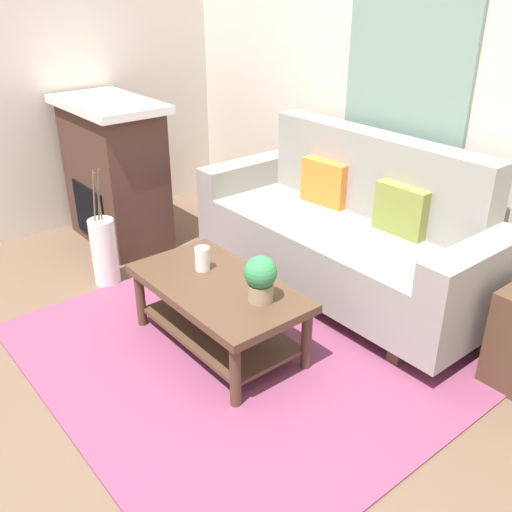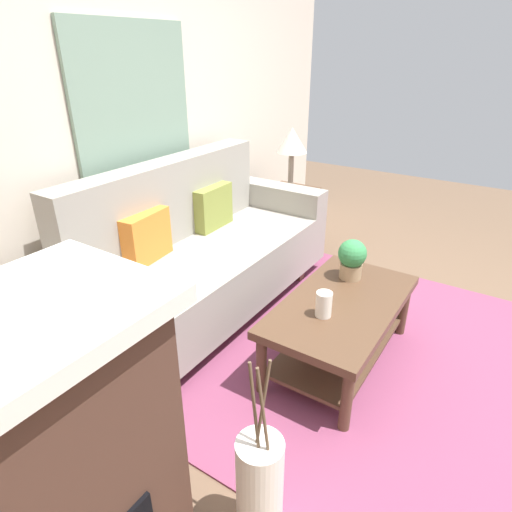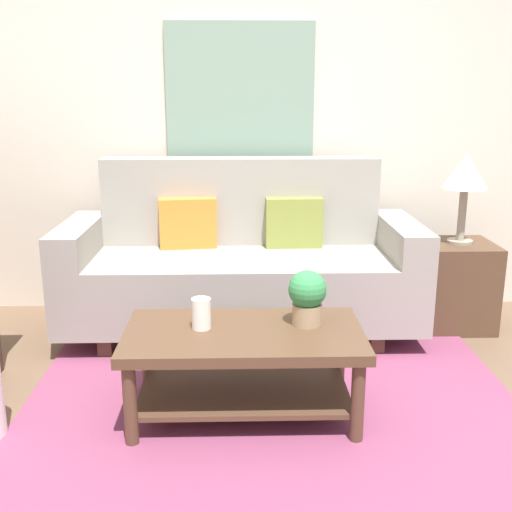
{
  "view_description": "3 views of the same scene",
  "coord_description": "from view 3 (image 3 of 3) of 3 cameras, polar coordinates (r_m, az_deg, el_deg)",
  "views": [
    {
      "loc": [
        2.22,
        -1.18,
        2.04
      ],
      "look_at": [
        -0.2,
        0.79,
        0.48
      ],
      "focal_mm": 40.09,
      "sensor_mm": 36.0,
      "label": 1
    },
    {
      "loc": [
        -2.22,
        -0.29,
        1.77
      ],
      "look_at": [
        -0.07,
        1.11,
        0.52
      ],
      "focal_mm": 30.27,
      "sensor_mm": 36.0,
      "label": 2
    },
    {
      "loc": [
        -0.15,
        -2.18,
        1.49
      ],
      "look_at": [
        -0.07,
        0.99,
        0.64
      ],
      "focal_mm": 43.07,
      "sensor_mm": 36.0,
      "label": 3
    }
  ],
  "objects": [
    {
      "name": "side_table",
      "position": [
        4.19,
        18.06,
        -2.56
      ],
      "size": [
        0.44,
        0.44,
        0.56
      ],
      "primitive_type": "cube",
      "color": "#513826",
      "rests_on": "ground_plane"
    },
    {
      "name": "framed_painting",
      "position": [
        4.19,
        -1.5,
        14.69
      ],
      "size": [
        0.98,
        0.03,
        0.93
      ],
      "primitive_type": "cube",
      "color": "gray"
    },
    {
      "name": "ground_plane",
      "position": [
        2.65,
        2.16,
        -19.35
      ],
      "size": [
        8.94,
        8.94,
        0.0
      ],
      "primitive_type": "plane",
      "color": "brown"
    },
    {
      "name": "coffee_table",
      "position": [
        2.89,
        -1.14,
        -9.05
      ],
      "size": [
        1.1,
        0.6,
        0.43
      ],
      "color": "#513826",
      "rests_on": "ground_plane"
    },
    {
      "name": "potted_plant_tabletop",
      "position": [
        2.88,
        4.78,
        -3.69
      ],
      "size": [
        0.18,
        0.18,
        0.26
      ],
      "color": "tan",
      "rests_on": "coffee_table"
    },
    {
      "name": "area_rug",
      "position": [
        3.07,
        1.55,
        -13.98
      ],
      "size": [
        2.44,
        2.13,
        0.01
      ],
      "primitive_type": "cube",
      "color": "#843D5B",
      "rests_on": "ground_plane"
    },
    {
      "name": "tabletop_vase",
      "position": [
        2.85,
        -5.11,
        -5.34
      ],
      "size": [
        0.09,
        0.09,
        0.15
      ],
      "primitive_type": "cylinder",
      "color": "white",
      "rests_on": "coffee_table"
    },
    {
      "name": "throw_pillow_olive",
      "position": [
        3.95,
        3.52,
        3.13
      ],
      "size": [
        0.36,
        0.13,
        0.32
      ],
      "primitive_type": "cube",
      "rotation": [
        0.0,
        0.0,
        0.03
      ],
      "color": "olive",
      "rests_on": "couch"
    },
    {
      "name": "couch",
      "position": [
        3.87,
        -1.38,
        -0.89
      ],
      "size": [
        2.19,
        0.84,
        1.08
      ],
      "color": "gray",
      "rests_on": "ground_plane"
    },
    {
      "name": "wall_back",
      "position": [
        4.27,
        0.52,
        13.12
      ],
      "size": [
        4.94,
        0.1,
        2.7
      ],
      "primitive_type": "cube",
      "color": "beige",
      "rests_on": "ground_plane"
    },
    {
      "name": "throw_pillow_orange",
      "position": [
        3.95,
        -6.34,
        3.06
      ],
      "size": [
        0.37,
        0.16,
        0.32
      ],
      "primitive_type": "cube",
      "rotation": [
        0.0,
        0.0,
        0.12
      ],
      "color": "orange",
      "rests_on": "couch"
    },
    {
      "name": "table_lamp",
      "position": [
        4.04,
        18.89,
        7.15
      ],
      "size": [
        0.28,
        0.28,
        0.57
      ],
      "color": "gray",
      "rests_on": "side_table"
    }
  ]
}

